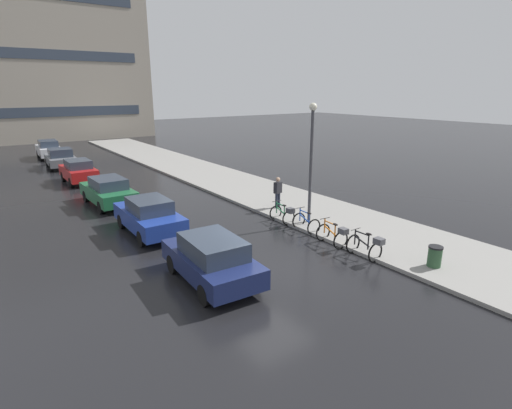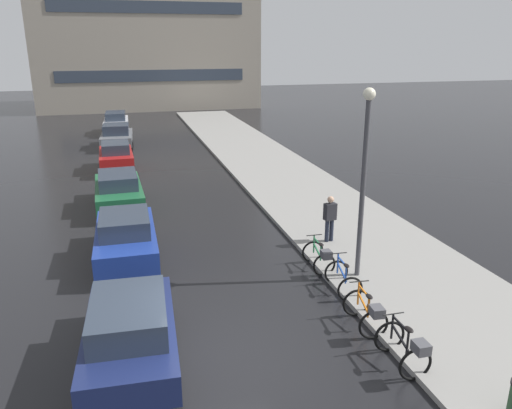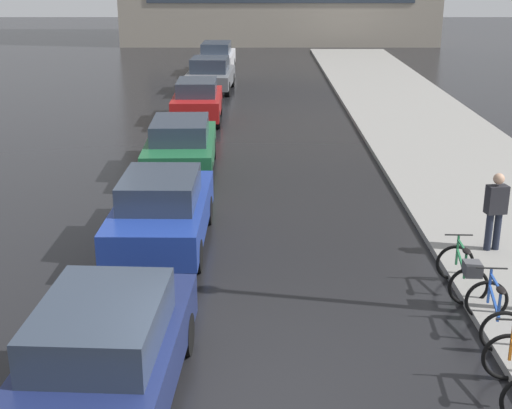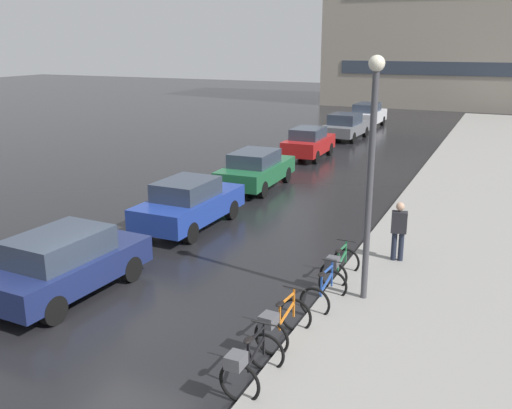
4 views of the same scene
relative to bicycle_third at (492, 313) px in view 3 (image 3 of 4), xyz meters
name	(u,v)px [view 3 (image 3 of 4)]	position (x,y,z in m)	size (l,w,h in m)	color
sidewalk_kerb	(483,187)	(2.23, 7.61, -0.32)	(4.80, 60.00, 0.14)	gray
bicycle_third	(492,313)	(0.00, 0.00, 0.00)	(0.79, 1.17, 0.98)	black
bicycle_farthest	(461,271)	(-0.09, 1.41, 0.08)	(0.74, 1.34, 0.95)	black
car_navy	(104,350)	(-5.71, -1.78, 0.40)	(2.07, 4.14, 1.55)	navy
car_blue	(159,210)	(-5.67, 3.75, 0.40)	(1.87, 4.25, 1.57)	navy
car_green	(178,145)	(-5.83, 9.23, 0.38)	(1.96, 4.38, 1.52)	#1E6038
car_red	(195,101)	(-5.88, 15.84, 0.40)	(1.76, 3.82, 1.56)	#AD1919
car_grey	(208,74)	(-5.81, 22.30, 0.38)	(2.13, 4.18, 1.54)	slate
car_white	(214,57)	(-5.81, 27.80, 0.44)	(1.86, 4.25, 1.62)	silver
pedestrian	(492,210)	(0.98, 3.23, 0.58)	(0.44, 0.31, 1.73)	#1E2333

